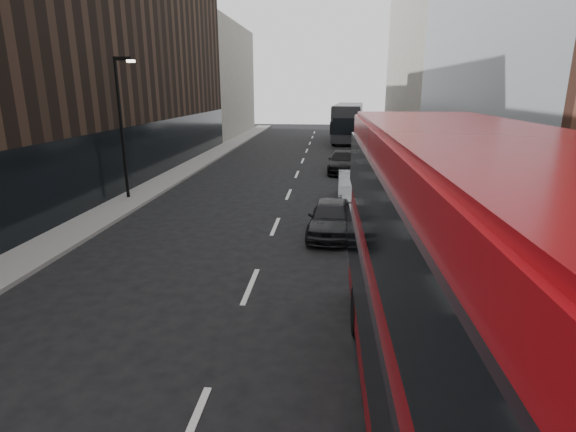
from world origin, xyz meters
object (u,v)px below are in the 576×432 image
(red_bus, at_px, (482,305))
(car_c, at_px, (343,162))
(grey_bus, at_px, (348,122))
(car_a, at_px, (331,217))
(street_lamp, at_px, (122,119))
(car_b, at_px, (354,187))

(red_bus, distance_m, car_c, 25.75)
(grey_bus, xyz_separation_m, car_a, (-1.71, -32.84, -1.43))
(red_bus, xyz_separation_m, car_c, (-1.25, 25.63, -2.11))
(street_lamp, height_order, grey_bus, street_lamp)
(car_a, xyz_separation_m, car_c, (0.80, 14.13, 0.02))
(street_lamp, distance_m, car_a, 12.12)
(grey_bus, bearing_deg, car_a, -88.42)
(car_a, relative_size, car_c, 0.83)
(red_bus, xyz_separation_m, grey_bus, (-0.35, 44.34, -0.70))
(grey_bus, xyz_separation_m, car_c, (-0.91, -18.71, -1.41))
(car_a, xyz_separation_m, car_b, (1.17, 5.61, 0.06))
(red_bus, relative_size, car_b, 2.74)
(street_lamp, xyz_separation_m, grey_bus, (12.26, 28.00, -2.04))
(car_b, bearing_deg, street_lamp, -175.43)
(car_b, bearing_deg, red_bus, -86.26)
(red_bus, bearing_deg, street_lamp, 126.85)
(car_c, bearing_deg, grey_bus, 89.39)
(car_a, relative_size, car_b, 0.90)
(red_bus, distance_m, car_b, 17.26)
(car_a, bearing_deg, red_bus, -75.71)
(car_a, distance_m, car_b, 5.73)
(car_a, height_order, car_c, car_c)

